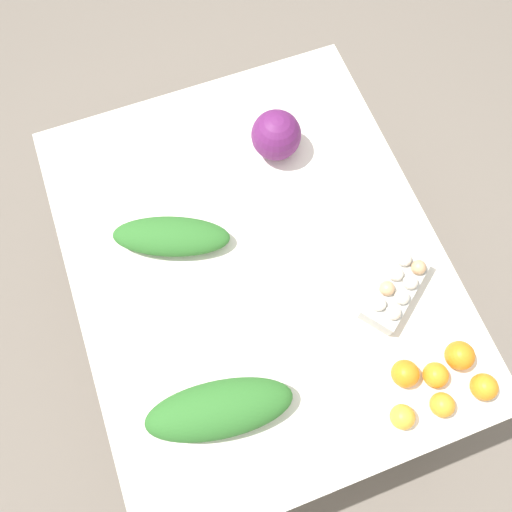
{
  "coord_description": "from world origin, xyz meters",
  "views": [
    {
      "loc": [
        0.47,
        -0.17,
        2.12
      ],
      "look_at": [
        0.0,
        0.0,
        0.76
      ],
      "focal_mm": 35.0,
      "sensor_mm": 36.0,
      "label": 1
    }
  ],
  "objects_px": {
    "cabbage_purple": "(276,135)",
    "greens_bunch_beet_tops": "(171,236)",
    "greens_bunch_dandelion": "(219,409)",
    "orange_5": "(484,387)",
    "egg_carton": "(396,288)",
    "orange_4": "(403,417)",
    "orange_1": "(442,405)",
    "orange_0": "(405,374)",
    "orange_3": "(460,355)",
    "orange_2": "(436,375)"
  },
  "relations": [
    {
      "from": "orange_2",
      "to": "orange_3",
      "type": "height_order",
      "value": "orange_3"
    },
    {
      "from": "orange_5",
      "to": "egg_carton",
      "type": "bearing_deg",
      "value": -162.53
    },
    {
      "from": "cabbage_purple",
      "to": "orange_5",
      "type": "bearing_deg",
      "value": 15.48
    },
    {
      "from": "cabbage_purple",
      "to": "greens_bunch_beet_tops",
      "type": "bearing_deg",
      "value": -64.37
    },
    {
      "from": "greens_bunch_beet_tops",
      "to": "orange_4",
      "type": "height_order",
      "value": "greens_bunch_beet_tops"
    },
    {
      "from": "orange_3",
      "to": "orange_5",
      "type": "distance_m",
      "value": 0.1
    },
    {
      "from": "greens_bunch_beet_tops",
      "to": "orange_5",
      "type": "bearing_deg",
      "value": 42.95
    },
    {
      "from": "cabbage_purple",
      "to": "orange_0",
      "type": "relative_size",
      "value": 2.1
    },
    {
      "from": "greens_bunch_dandelion",
      "to": "orange_4",
      "type": "relative_size",
      "value": 5.9
    },
    {
      "from": "orange_5",
      "to": "orange_4",
      "type": "bearing_deg",
      "value": -91.54
    },
    {
      "from": "orange_1",
      "to": "orange_0",
      "type": "bearing_deg",
      "value": -151.71
    },
    {
      "from": "cabbage_purple",
      "to": "orange_1",
      "type": "height_order",
      "value": "cabbage_purple"
    },
    {
      "from": "greens_bunch_dandelion",
      "to": "orange_3",
      "type": "distance_m",
      "value": 0.65
    },
    {
      "from": "cabbage_purple",
      "to": "orange_5",
      "type": "distance_m",
      "value": 0.92
    },
    {
      "from": "greens_bunch_dandelion",
      "to": "orange_2",
      "type": "xyz_separation_m",
      "value": [
        0.12,
        0.56,
        -0.01
      ]
    },
    {
      "from": "orange_0",
      "to": "orange_5",
      "type": "distance_m",
      "value": 0.21
    },
    {
      "from": "greens_bunch_dandelion",
      "to": "orange_5",
      "type": "xyz_separation_m",
      "value": [
        0.19,
        0.67,
        -0.01
      ]
    },
    {
      "from": "egg_carton",
      "to": "greens_bunch_beet_tops",
      "type": "distance_m",
      "value": 0.66
    },
    {
      "from": "orange_3",
      "to": "orange_2",
      "type": "bearing_deg",
      "value": -74.07
    },
    {
      "from": "egg_carton",
      "to": "orange_4",
      "type": "bearing_deg",
      "value": 30.63
    },
    {
      "from": "orange_4",
      "to": "cabbage_purple",
      "type": "bearing_deg",
      "value": -179.2
    },
    {
      "from": "greens_bunch_beet_tops",
      "to": "orange_5",
      "type": "distance_m",
      "value": 0.95
    },
    {
      "from": "greens_bunch_beet_tops",
      "to": "orange_4",
      "type": "bearing_deg",
      "value": 30.97
    },
    {
      "from": "orange_1",
      "to": "orange_2",
      "type": "xyz_separation_m",
      "value": [
        -0.07,
        0.02,
        0.0
      ]
    },
    {
      "from": "egg_carton",
      "to": "orange_5",
      "type": "distance_m",
      "value": 0.34
    },
    {
      "from": "orange_5",
      "to": "greens_bunch_beet_tops",
      "type": "bearing_deg",
      "value": -137.05
    },
    {
      "from": "egg_carton",
      "to": "orange_3",
      "type": "relative_size",
      "value": 3.21
    },
    {
      "from": "orange_1",
      "to": "orange_5",
      "type": "relative_size",
      "value": 0.91
    },
    {
      "from": "egg_carton",
      "to": "orange_3",
      "type": "bearing_deg",
      "value": 72.4
    },
    {
      "from": "greens_bunch_dandelion",
      "to": "orange_1",
      "type": "height_order",
      "value": "greens_bunch_dandelion"
    },
    {
      "from": "greens_bunch_beet_tops",
      "to": "orange_4",
      "type": "relative_size",
      "value": 5.26
    },
    {
      "from": "orange_0",
      "to": "orange_1",
      "type": "height_order",
      "value": "orange_0"
    },
    {
      "from": "orange_1",
      "to": "orange_5",
      "type": "distance_m",
      "value": 0.12
    },
    {
      "from": "greens_bunch_dandelion",
      "to": "orange_2",
      "type": "distance_m",
      "value": 0.58
    },
    {
      "from": "orange_1",
      "to": "orange_2",
      "type": "bearing_deg",
      "value": 166.16
    },
    {
      "from": "cabbage_purple",
      "to": "orange_1",
      "type": "relative_size",
      "value": 2.39
    },
    {
      "from": "orange_3",
      "to": "greens_bunch_dandelion",
      "type": "bearing_deg",
      "value": -98.06
    },
    {
      "from": "orange_4",
      "to": "orange_1",
      "type": "bearing_deg",
      "value": 85.38
    },
    {
      "from": "cabbage_purple",
      "to": "greens_bunch_dandelion",
      "type": "bearing_deg",
      "value": -31.27
    },
    {
      "from": "greens_bunch_beet_tops",
      "to": "orange_3",
      "type": "height_order",
      "value": "orange_3"
    },
    {
      "from": "greens_bunch_dandelion",
      "to": "greens_bunch_beet_tops",
      "type": "bearing_deg",
      "value": 177.27
    },
    {
      "from": "greens_bunch_beet_tops",
      "to": "orange_0",
      "type": "distance_m",
      "value": 0.75
    },
    {
      "from": "orange_4",
      "to": "orange_5",
      "type": "relative_size",
      "value": 0.91
    },
    {
      "from": "egg_carton",
      "to": "greens_bunch_dandelion",
      "type": "distance_m",
      "value": 0.58
    },
    {
      "from": "orange_5",
      "to": "cabbage_purple",
      "type": "bearing_deg",
      "value": -164.52
    },
    {
      "from": "egg_carton",
      "to": "orange_4",
      "type": "xyz_separation_m",
      "value": [
        0.32,
        -0.13,
        -0.01
      ]
    },
    {
      "from": "greens_bunch_dandelion",
      "to": "orange_3",
      "type": "height_order",
      "value": "greens_bunch_dandelion"
    },
    {
      "from": "orange_2",
      "to": "orange_5",
      "type": "height_order",
      "value": "orange_5"
    },
    {
      "from": "orange_3",
      "to": "orange_4",
      "type": "xyz_separation_m",
      "value": [
        0.09,
        -0.21,
        -0.01
      ]
    },
    {
      "from": "cabbage_purple",
      "to": "greens_bunch_beet_tops",
      "type": "relative_size",
      "value": 0.45
    }
  ]
}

